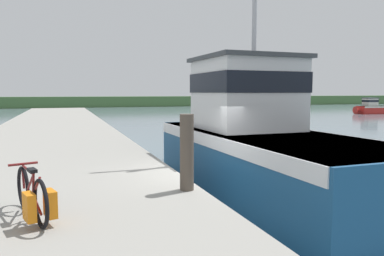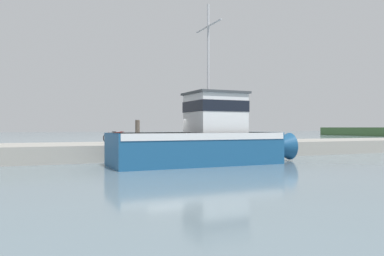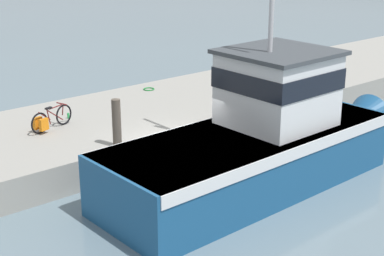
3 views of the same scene
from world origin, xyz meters
name	(u,v)px [view 2 (image 2 of 3)]	position (x,y,z in m)	size (l,w,h in m)	color
ground_plane	(165,162)	(0.00, 0.00, 0.00)	(320.00, 320.00, 0.00)	slate
dock_pier	(147,150)	(-3.77, 0.00, 0.49)	(6.00, 80.00, 0.98)	gray
fishing_boat_main	(205,138)	(2.06, 1.63, 1.43)	(3.58, 10.94, 8.81)	navy
bicycle_touring	(113,138)	(-3.75, -2.27, 1.34)	(0.74, 1.72, 0.77)	black
mooring_post	(138,132)	(-1.08, -1.35, 1.72)	(0.27, 0.27, 1.47)	#51473D
hose_coil	(181,141)	(-5.78, 3.21, 1.00)	(0.46, 0.46, 0.04)	#197A2D
water_bottle_on_curb	(128,141)	(-4.47, -1.18, 1.08)	(0.08, 0.08, 0.20)	green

